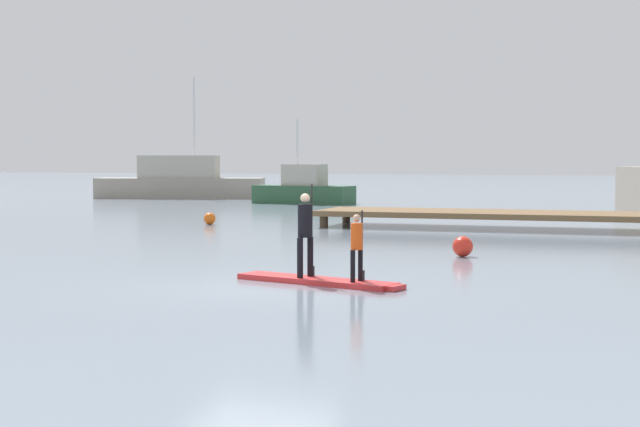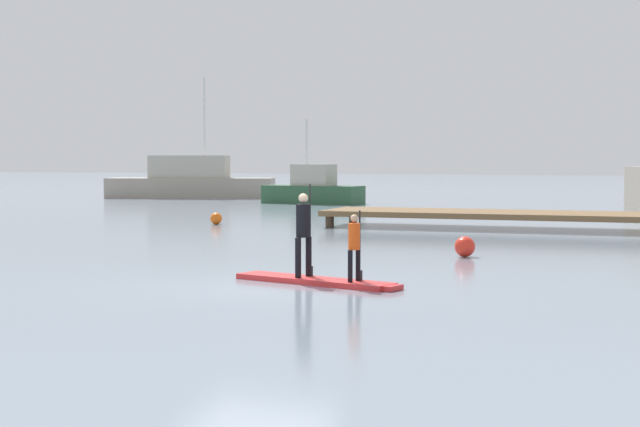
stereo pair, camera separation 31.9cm
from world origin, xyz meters
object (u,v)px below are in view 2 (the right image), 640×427
object	(u,v)px
fishing_boat_green_midground	(190,182)
motor_boat_small_navy	(313,189)
mooring_buoy_far	(216,219)
paddler_adult	(304,229)
paddler_child_solo	(355,244)
mooring_buoy_near	(465,247)
paddleboard_near	(317,281)

from	to	relation	value
fishing_boat_green_midground	motor_boat_small_navy	distance (m)	10.11
fishing_boat_green_midground	mooring_buoy_far	bearing A→B (deg)	-60.67
paddler_adult	paddler_child_solo	bearing A→B (deg)	-16.32
paddler_child_solo	fishing_boat_green_midground	size ratio (longest dim) A/B	0.13
paddler_child_solo	fishing_boat_green_midground	distance (m)	39.91
motor_boat_small_navy	mooring_buoy_far	bearing A→B (deg)	-82.20
mooring_buoy_far	mooring_buoy_near	bearing A→B (deg)	-38.40
paddleboard_near	paddler_adult	world-z (taller)	paddler_adult
paddler_adult	fishing_boat_green_midground	xyz separation A→B (m)	(-19.65, 33.79, -0.04)
paddler_adult	mooring_buoy_near	world-z (taller)	paddler_adult
paddler_child_solo	motor_boat_small_navy	bearing A→B (deg)	111.34
paddler_adult	mooring_buoy_far	world-z (taller)	paddler_adult
mooring_buoy_near	mooring_buoy_far	size ratio (longest dim) A/B	1.16
motor_boat_small_navy	paddler_adult	bearing A→B (deg)	-70.29
motor_boat_small_navy	paddler_child_solo	bearing A→B (deg)	-68.66
paddler_child_solo	fishing_boat_green_midground	world-z (taller)	fishing_boat_green_midground
paddleboard_near	fishing_boat_green_midground	world-z (taller)	fishing_boat_green_midground
fishing_boat_green_midground	paddleboard_near	bearing A→B (deg)	-59.52
mooring_buoy_far	paddleboard_near	bearing A→B (deg)	-57.90
paddleboard_near	mooring_buoy_near	distance (m)	5.93
paddleboard_near	fishing_boat_green_midground	bearing A→B (deg)	120.48
fishing_boat_green_midground	mooring_buoy_near	world-z (taller)	fishing_boat_green_midground
paddleboard_near	mooring_buoy_near	size ratio (longest dim) A/B	7.09
paddleboard_near	motor_boat_small_navy	distance (m)	31.45
paddleboard_near	paddler_child_solo	xyz separation A→B (m)	(0.78, -0.22, 0.72)
paddler_adult	paddler_child_solo	size ratio (longest dim) A/B	1.36
paddleboard_near	motor_boat_small_navy	world-z (taller)	motor_boat_small_navy
motor_boat_small_navy	mooring_buoy_far	size ratio (longest dim) A/B	12.84
fishing_boat_green_midground	paddler_child_solo	bearing A→B (deg)	-58.71
motor_boat_small_navy	fishing_boat_green_midground	bearing A→B (deg)	154.38
paddler_child_solo	fishing_boat_green_midground	bearing A→B (deg)	121.29
fishing_boat_green_midground	mooring_buoy_far	world-z (taller)	fishing_boat_green_midground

